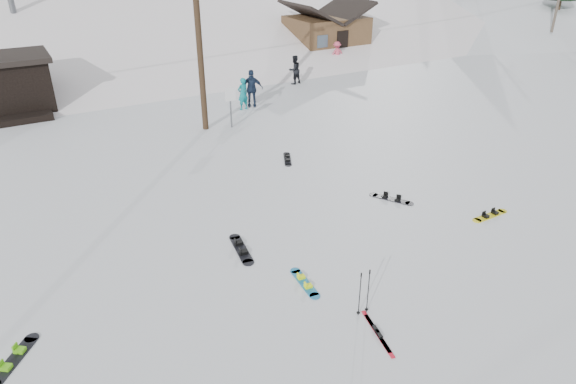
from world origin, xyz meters
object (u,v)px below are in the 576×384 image
cabin (326,35)px  hero_snowboard (305,283)px  utility_pole (198,21)px  hero_skis (377,333)px

cabin → hero_snowboard: (-15.02, -21.99, -1.46)m
utility_pole → hero_skis: size_ratio=5.85×
hero_snowboard → utility_pole: bearing=-4.3°
cabin → utility_pole: bearing=-142.4°
hero_snowboard → hero_skis: 2.41m
utility_pole → hero_skis: (-1.55, -14.35, -4.66)m
hero_snowboard → hero_skis: size_ratio=0.91×
utility_pole → cabin: bearing=37.6°
utility_pole → hero_skis: 15.17m
utility_pole → hero_skis: utility_pole is taller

